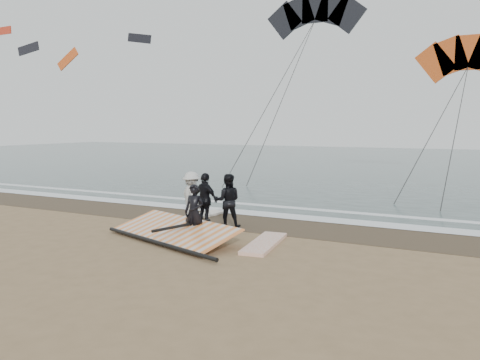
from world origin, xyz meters
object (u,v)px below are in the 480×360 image
object	(u,v)px
board_white	(264,243)
board_cream	(200,216)
man_main	(194,212)
sail_rig	(174,232)

from	to	relation	value
board_white	board_cream	world-z (taller)	board_white
man_main	sail_rig	size ratio (longest dim) A/B	0.35
sail_rig	board_white	bearing A→B (deg)	10.59
man_main	board_cream	size ratio (longest dim) A/B	0.75
man_main	board_white	size ratio (longest dim) A/B	0.66
man_main	sail_rig	distance (m)	0.83
board_white	board_cream	distance (m)	4.39
board_white	sail_rig	world-z (taller)	sail_rig
board_cream	sail_rig	xyz separation A→B (m)	(0.99, -3.04, 0.15)
man_main	sail_rig	xyz separation A→B (m)	(-0.55, -0.19, -0.60)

